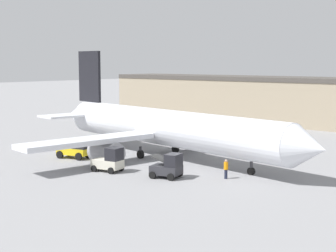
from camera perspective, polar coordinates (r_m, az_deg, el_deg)
name	(u,v)px	position (r m, az deg, el deg)	size (l,w,h in m)	color
ground_plane	(168,158)	(55.73, 0.00, -3.53)	(400.00, 400.00, 0.00)	gray
terminal_building	(282,100)	(89.02, 12.48, 2.83)	(68.23, 10.50, 7.82)	gray
airplane	(162,128)	(55.97, -0.66, -0.18)	(39.46, 32.75, 11.67)	silver
ground_crew_worker	(226,168)	(45.91, 6.44, -4.69)	(0.38, 0.38, 1.74)	#1E2338
baggage_tug	(76,149)	(56.01, -10.12, -2.53)	(3.87, 2.68, 2.16)	yellow
belt_loader_truck	(168,166)	(45.94, 0.03, -4.51)	(2.94, 2.63, 2.21)	#2D2D33
pushback_tug	(110,161)	(48.84, -6.48, -3.85)	(3.08, 2.31, 2.33)	beige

